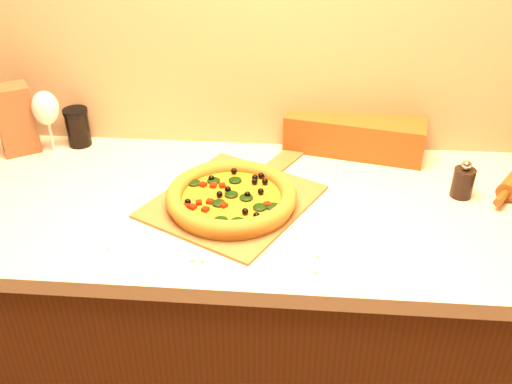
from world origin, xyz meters
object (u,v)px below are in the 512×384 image
object	(u,v)px
pepper_grinder	(463,182)
pizza_peel	(236,198)
wine_glass	(46,110)
pizza	(232,197)
dark_jar	(78,127)

from	to	relation	value
pepper_grinder	pizza_peel	bearing A→B (deg)	-173.51
pizza_peel	wine_glass	size ratio (longest dim) A/B	2.95
pizza	wine_glass	world-z (taller)	wine_glass
pizza_peel	wine_glass	distance (m)	0.62
pizza_peel	pizza	world-z (taller)	pizza
pepper_grinder	dark_jar	size ratio (longest dim) A/B	0.90
pizza_peel	pizza	bearing A→B (deg)	-74.19
pizza_peel	pepper_grinder	xyz separation A→B (m)	(0.57, 0.07, 0.04)
pizza_peel	wine_glass	bearing A→B (deg)	-173.27
pizza	wine_glass	bearing A→B (deg)	155.54
dark_jar	wine_glass	bearing A→B (deg)	-140.89
pizza_peel	dark_jar	bearing A→B (deg)	179.74
pizza	pepper_grinder	xyz separation A→B (m)	(0.58, 0.10, 0.01)
pizza	wine_glass	xyz separation A→B (m)	(-0.56, 0.25, 0.10)
pizza	pepper_grinder	world-z (taller)	pepper_grinder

